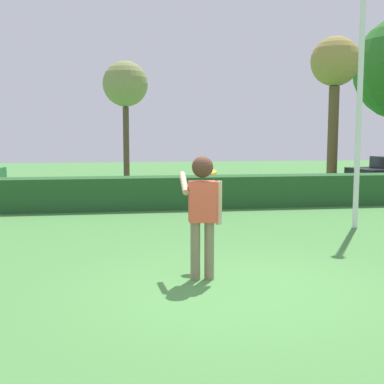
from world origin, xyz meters
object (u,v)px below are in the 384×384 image
(maple_tree, at_px, (125,86))
(bare_elm_tree, at_px, (335,68))
(person, at_px, (202,203))
(frisbee, at_px, (209,172))
(lamppost, at_px, (360,83))

(maple_tree, bearing_deg, bare_elm_tree, -32.99)
(person, bearing_deg, frisbee, 73.54)
(bare_elm_tree, relative_size, maple_tree, 1.07)
(person, xyz_separation_m, lamppost, (4.03, 3.41, 2.07))
(bare_elm_tree, xyz_separation_m, maple_tree, (-7.63, 4.95, -0.28))
(lamppost, height_order, maple_tree, lamppost)
(maple_tree, bearing_deg, frisbee, -86.09)
(bare_elm_tree, distance_m, maple_tree, 9.10)
(bare_elm_tree, bearing_deg, person, -121.88)
(bare_elm_tree, bearing_deg, lamppost, -110.33)
(lamppost, distance_m, maple_tree, 13.48)
(bare_elm_tree, bearing_deg, maple_tree, 147.01)
(frisbee, xyz_separation_m, lamppost, (3.78, 2.58, 1.69))
(maple_tree, bearing_deg, person, -87.18)
(frisbee, bearing_deg, person, -106.46)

